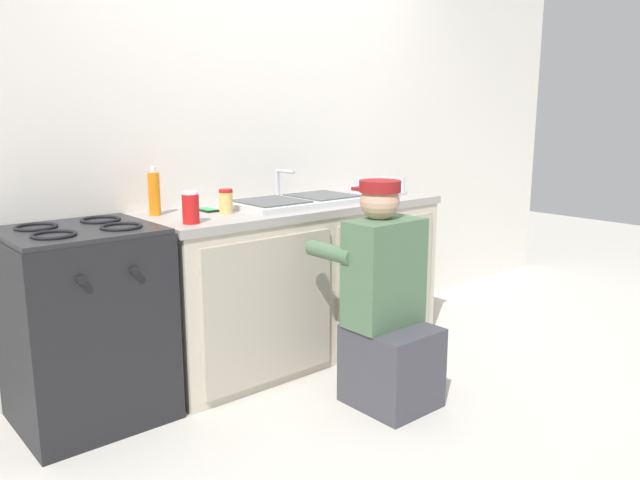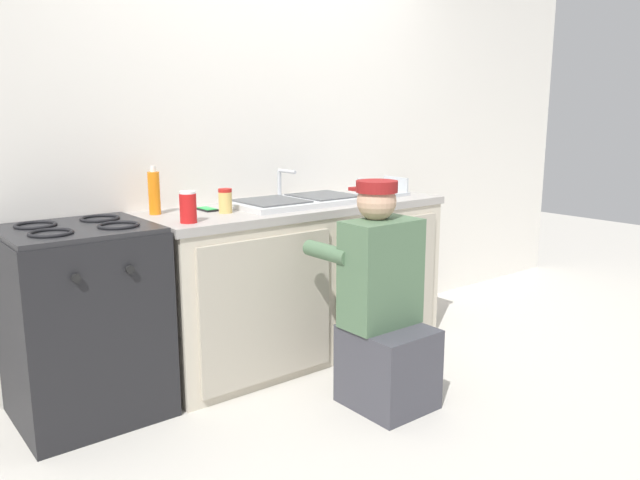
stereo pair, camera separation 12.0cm
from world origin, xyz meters
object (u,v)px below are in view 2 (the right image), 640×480
Objects in this scene: soda_cup_red at (188,207)px; soap_bottle_orange at (154,193)px; sink_double_basin at (298,201)px; cell_phone at (207,209)px; stove_range at (85,322)px; plumber_person at (383,314)px; condiment_jar at (225,201)px; dish_rack_tray at (382,192)px.

soda_cup_red is 0.34m from soap_bottle_orange.
cell_phone is (-0.53, 0.11, -0.01)m from sink_double_basin.
stove_range reaches higher than cell_phone.
plumber_person is (-0.08, -0.79, -0.46)m from sink_double_basin.
stove_range is 0.72m from soda_cup_red.
condiment_jar is at bearing 27.33° from soda_cup_red.
condiment_jar is 0.84× the size of soda_cup_red.
dish_rack_tray is at bearing -1.01° from stove_range.
sink_double_basin reaches higher than stove_range.
plumber_person is 1.01m from condiment_jar.
soap_bottle_orange is (-0.31, 0.19, 0.05)m from condiment_jar.
soap_bottle_orange reaches higher than dish_rack_tray.
soap_bottle_orange is at bearing 19.83° from stove_range.
cell_phone is at bearing -9.76° from soap_bottle_orange.
condiment_jar reaches higher than cell_phone.
condiment_jar is at bearing -31.08° from soap_bottle_orange.
cell_phone is (0.25, 0.29, -0.07)m from soda_cup_red.
plumber_person reaches higher than condiment_jar.
soap_bottle_orange is (-0.02, 0.34, 0.04)m from soda_cup_red.
condiment_jar is at bearing -76.09° from cell_phone.
plumber_person is at bearing -133.47° from dish_rack_tray.
cell_phone is at bearing 172.80° from dish_rack_tray.
dish_rack_tray is (0.72, 0.75, 0.47)m from plumber_person.
soap_bottle_orange is at bearing 93.45° from soda_cup_red.
sink_double_basin is at bearing 12.65° from soda_cup_red.
condiment_jar is at bearing 179.56° from dish_rack_tray.
soap_bottle_orange is at bearing 127.50° from plumber_person.
stove_range is 0.84× the size of plumber_person.
sink_double_basin reaches higher than dish_rack_tray.
sink_double_basin is 5.26× the size of soda_cup_red.
soap_bottle_orange is 1.79× the size of cell_phone.
soda_cup_red is (-0.78, -0.18, 0.06)m from sink_double_basin.
plumber_person is 1.07m from soda_cup_red.
plumber_person is at bearing -61.19° from condiment_jar.
plumber_person is at bearing -52.50° from soap_bottle_orange.
dish_rack_tray is 1.14m from condiment_jar.
sink_double_basin is 0.92m from plumber_person.
soda_cup_red is (0.47, -0.17, 0.52)m from stove_range.
dish_rack_tray is at bearing -7.69° from soap_bottle_orange.
plumber_person is 3.94× the size of dish_rack_tray.
dish_rack_tray is at bearing -3.17° from sink_double_basin.
soda_cup_red reaches higher than cell_phone.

